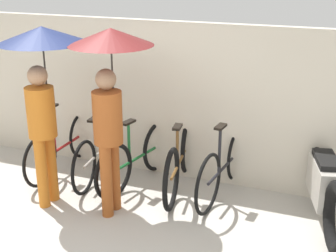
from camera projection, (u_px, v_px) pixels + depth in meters
back_wall at (150, 98)px, 6.13m from camera, size 11.38×0.12×2.03m
parked_bicycle_0 at (63, 144)px, 6.34m from camera, size 0.44×1.70×1.09m
parked_bicycle_1 at (101, 149)px, 6.20m from camera, size 0.44×1.76×0.98m
parked_bicycle_2 at (138, 156)px, 5.97m from camera, size 0.51×1.64×1.08m
parked_bicycle_3 at (180, 160)px, 5.82m from camera, size 0.46×1.77×1.02m
parked_bicycle_4 at (224, 165)px, 5.67m from camera, size 0.44×1.71×1.06m
pedestrian_leading at (42, 69)px, 5.12m from camera, size 0.97×0.97×2.07m
pedestrian_center at (110, 76)px, 4.93m from camera, size 0.91×0.91×2.08m
motorcycle at (323, 184)px, 5.15m from camera, size 0.78×2.01×0.94m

